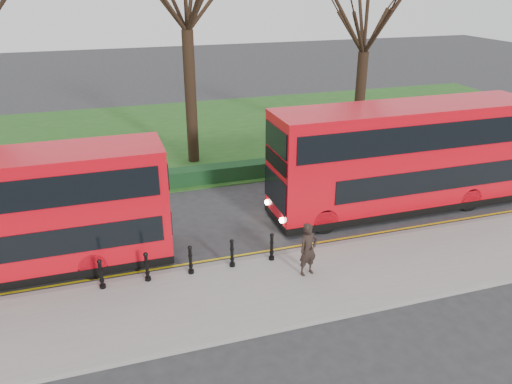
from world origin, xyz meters
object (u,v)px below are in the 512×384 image
object	(u,v)px
bus_rear	(403,158)
pedestrian	(308,249)
bus_lead	(2,218)
bollard_row	(190,260)

from	to	relation	value
bus_rear	pedestrian	size ratio (longest dim) A/B	6.18
bus_lead	bus_rear	xyz separation A→B (m)	(15.46, 0.68, 0.17)
bus_lead	bus_rear	size ratio (longest dim) A/B	0.93
bus_lead	bollard_row	bearing A→B (deg)	-19.24
bus_rear	bus_lead	bearing A→B (deg)	-177.48
bus_lead	bus_rear	bearing A→B (deg)	2.52
bus_rear	bollard_row	bearing A→B (deg)	-164.52
bollard_row	bus_rear	size ratio (longest dim) A/B	0.52
bus_rear	pedestrian	world-z (taller)	bus_rear
bus_lead	bus_rear	world-z (taller)	bus_rear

